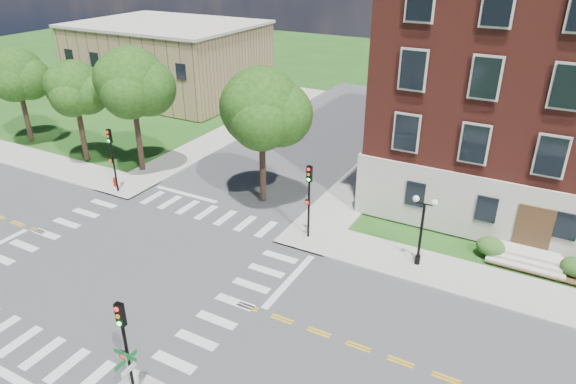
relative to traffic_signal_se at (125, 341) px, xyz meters
The scene contains 18 objects.
ground 10.70m from the traffic_signal_se, 134.99° to the left, with size 160.00×160.00×0.00m, color #224D15.
road_ew 10.70m from the traffic_signal_se, 134.99° to the left, with size 90.00×12.00×0.01m, color #3D3D3F.
road_ns 10.69m from the traffic_signal_se, 134.99° to the left, with size 12.00×90.00×0.01m, color #3D3D3F.
sidewalk_ne 24.23m from the traffic_signal_se, 70.16° to the left, with size 34.00×34.00×0.12m.
sidewalk_nw 32.11m from the traffic_signal_se, 135.00° to the left, with size 34.00×34.00×0.12m.
crosswalk_east 7.89m from the traffic_signal_se, 90.16° to the left, with size 2.20×10.20×0.02m, color silver, non-canonical shape.
stop_bar_east 10.82m from the traffic_signal_se, 81.21° to the left, with size 0.40×5.50×0.00m, color silver.
secondary_building 47.33m from the traffic_signal_se, 128.13° to the left, with size 20.40×15.40×8.30m.
tree_a 35.09m from the traffic_signal_se, 148.97° to the left, with size 4.70×4.70×8.58m.
tree_b 27.79m from the traffic_signal_se, 141.69° to the left, with size 4.34×4.34×8.37m.
tree_c 24.38m from the traffic_signal_se, 132.05° to the left, with size 5.34×5.34×9.80m.
tree_d 18.79m from the traffic_signal_se, 104.64° to the left, with size 5.41×5.41×9.50m.
traffic_signal_se is the anchor object (origin of this frame).
traffic_signal_ne 14.75m from the traffic_signal_se, 88.21° to the left, with size 0.32×0.36×4.80m.
traffic_signal_nw 20.36m from the traffic_signal_se, 136.98° to the left, with size 0.35×0.40×4.80m.
twin_lamp_west 16.73m from the traffic_signal_se, 64.10° to the left, with size 1.36×0.36×4.23m.
street_sign_pole 1.13m from the traffic_signal_se, 44.26° to the right, with size 1.10×1.10×3.10m.
fire_hydrant 21.45m from the traffic_signal_se, 137.34° to the left, with size 0.35×0.35×0.75m.
Camera 1 is at (19.76, -17.40, 16.73)m, focal length 32.00 mm.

